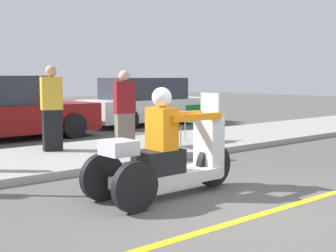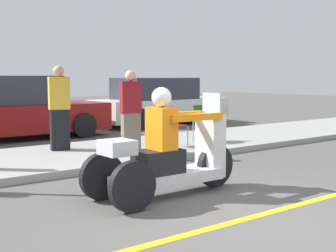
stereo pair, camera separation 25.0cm
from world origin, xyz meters
name	(u,v)px [view 2 (the right image)]	position (x,y,z in m)	size (l,w,h in m)	color
ground_plane	(250,218)	(0.00, 0.00, 0.00)	(60.00, 60.00, 0.00)	#565451
lane_stripe	(242,220)	(-0.12, 0.00, 0.00)	(24.00, 0.12, 0.01)	gold
sidewalk_strip	(68,157)	(0.00, 4.60, 0.06)	(28.00, 2.80, 0.12)	#9E9E99
motorcycle_trike	(168,158)	(-0.11, 1.34, 0.51)	(2.27, 0.81, 1.44)	black
spectator_far_back	(131,113)	(1.03, 3.99, 0.88)	(0.42, 0.32, 1.58)	#726656
spectator_with_child	(59,110)	(0.10, 5.14, 0.93)	(0.45, 0.34, 1.67)	black
folding_chair_set_back	(204,119)	(3.18, 4.27, 0.62)	(0.50, 0.50, 0.82)	#A5A8AD
folding_chair_curbside	(170,122)	(2.13, 4.19, 0.62)	(0.48, 0.48, 0.82)	#A5A8AD
parked_car_lot_right	(159,103)	(5.30, 8.85, 0.72)	(4.51, 2.01, 1.53)	silver
parked_car_lot_center	(8,109)	(0.16, 8.28, 0.75)	(4.75, 2.10, 1.60)	maroon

